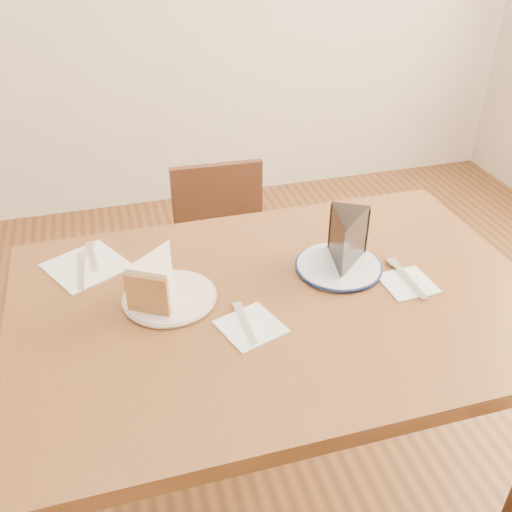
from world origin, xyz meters
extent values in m
plane|color=#452612|center=(0.00, 0.00, 0.00)|extent=(4.00, 4.00, 0.00)
cube|color=#482813|center=(0.00, 0.00, 0.73)|extent=(1.20, 0.80, 0.04)
cylinder|color=black|center=(-0.54, 0.34, 0.35)|extent=(0.06, 0.06, 0.71)
cylinder|color=black|center=(0.54, 0.34, 0.35)|extent=(0.06, 0.06, 0.71)
cube|color=black|center=(0.02, 0.58, 0.40)|extent=(0.39, 0.39, 0.04)
cylinder|color=black|center=(0.18, 0.74, 0.19)|extent=(0.03, 0.03, 0.38)
cylinder|color=black|center=(-0.14, 0.75, 0.19)|extent=(0.03, 0.03, 0.38)
cylinder|color=black|center=(0.17, 0.42, 0.19)|extent=(0.03, 0.03, 0.38)
cylinder|color=black|center=(-0.15, 0.43, 0.19)|extent=(0.03, 0.03, 0.38)
cube|color=black|center=(0.02, 0.75, 0.59)|extent=(0.32, 0.04, 0.33)
cylinder|color=silver|center=(-0.24, 0.06, 0.76)|extent=(0.20, 0.20, 0.01)
cylinder|color=white|center=(0.18, 0.07, 0.76)|extent=(0.20, 0.20, 0.01)
cube|color=white|center=(-0.09, -0.08, 0.75)|extent=(0.15, 0.15, 0.00)
cube|color=white|center=(0.31, -0.03, 0.75)|extent=(0.12, 0.12, 0.00)
cube|color=white|center=(-0.42, 0.25, 0.75)|extent=(0.23, 0.23, 0.00)
cube|color=silver|center=(-0.10, -0.07, 0.76)|extent=(0.02, 0.14, 0.00)
cube|color=silver|center=(0.32, -0.02, 0.76)|extent=(0.02, 0.17, 0.00)
cube|color=silver|center=(-0.40, 0.28, 0.76)|extent=(0.03, 0.14, 0.00)
cube|color=white|center=(-0.43, 0.23, 0.76)|extent=(0.02, 0.16, 0.00)
camera|label=1|loc=(-0.33, -0.98, 1.54)|focal=40.00mm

